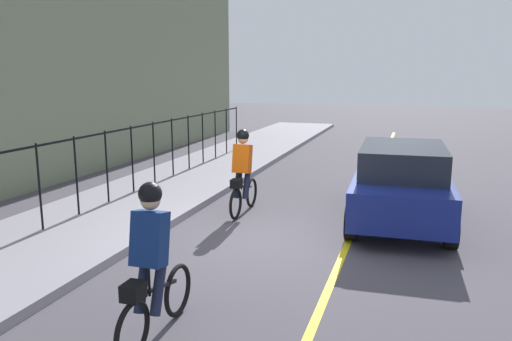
# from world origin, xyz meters

# --- Properties ---
(ground_plane) EXTENTS (80.00, 80.00, 0.00)m
(ground_plane) POSITION_xyz_m (0.00, 0.00, 0.00)
(ground_plane) COLOR #47434C
(lane_line_centre) EXTENTS (36.00, 0.12, 0.01)m
(lane_line_centre) POSITION_xyz_m (0.00, -1.60, 0.00)
(lane_line_centre) COLOR yellow
(lane_line_centre) RESTS_ON ground
(sidewalk) EXTENTS (40.00, 3.20, 0.15)m
(sidewalk) POSITION_xyz_m (0.00, 3.40, 0.07)
(sidewalk) COLOR gray
(sidewalk) RESTS_ON ground
(building_wall) EXTENTS (28.00, 0.80, 6.80)m
(building_wall) POSITION_xyz_m (2.00, 7.00, 3.40)
(building_wall) COLOR slate
(building_wall) RESTS_ON ground
(iron_fence) EXTENTS (16.74, 0.04, 1.60)m
(iron_fence) POSITION_xyz_m (1.00, 3.80, 1.24)
(iron_fence) COLOR black
(iron_fence) RESTS_ON sidewalk
(cyclist_lead) EXTENTS (1.71, 0.36, 1.83)m
(cyclist_lead) POSITION_xyz_m (1.51, 0.81, 0.91)
(cyclist_lead) COLOR black
(cyclist_lead) RESTS_ON ground
(cyclist_follow) EXTENTS (1.71, 0.36, 1.83)m
(cyclist_follow) POSITION_xyz_m (-3.67, 0.06, 0.91)
(cyclist_follow) COLOR black
(cyclist_follow) RESTS_ON ground
(patrol_sedan) EXTENTS (4.46, 2.05, 1.58)m
(patrol_sedan) POSITION_xyz_m (2.00, -2.42, 0.82)
(patrol_sedan) COLOR navy
(patrol_sedan) RESTS_ON ground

